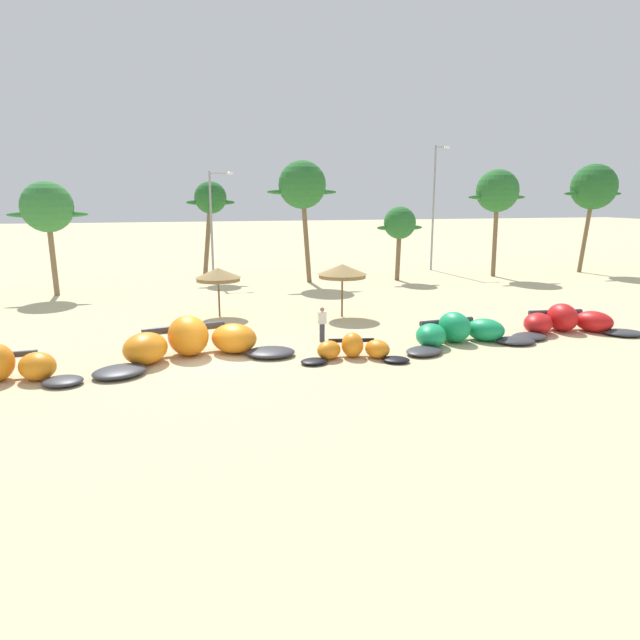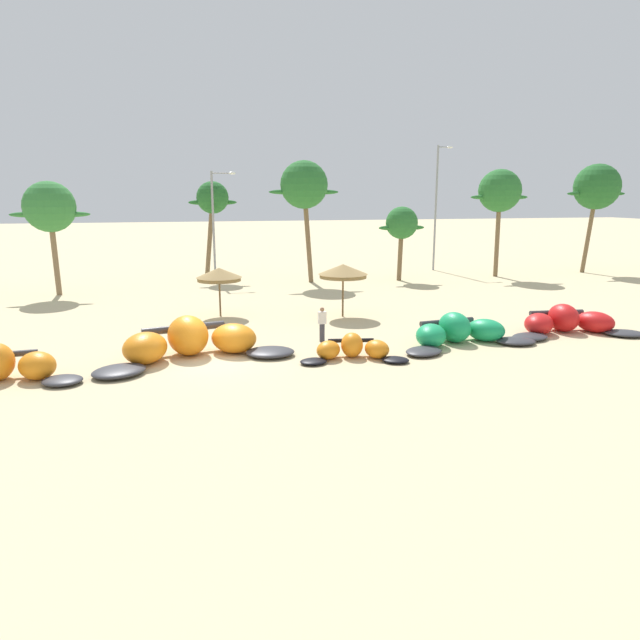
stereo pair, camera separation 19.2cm
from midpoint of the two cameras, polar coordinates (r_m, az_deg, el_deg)
ground_plane at (r=23.95m, az=-10.66°, el=-3.95°), size 260.00×260.00×0.00m
kite_left at (r=24.38m, az=-12.91°, el=-2.20°), size 8.37×4.79×1.69m
kite_left_of_center at (r=23.75m, az=3.08°, el=-2.91°), size 4.61×2.53×1.03m
kite_center at (r=26.78m, az=13.41°, el=-1.18°), size 6.87×3.60×1.39m
kite_right_of_center at (r=30.59m, az=23.09°, el=-0.19°), size 7.01×3.59×1.37m
beach_umbrella_near_van at (r=32.18m, az=-10.26°, el=4.47°), size 2.51×2.51×2.72m
beach_umbrella_middle at (r=31.57m, az=2.06°, el=4.90°), size 2.72×2.72×2.94m
person_near_kites at (r=26.31m, az=0.00°, el=-0.43°), size 0.36×0.24×1.62m
palm_left at (r=42.32m, az=-25.60°, el=10.02°), size 5.01×3.34×7.55m
palm_left_of_gap at (r=47.02m, az=-10.96°, el=11.66°), size 3.79×2.53×7.72m
palm_center_left at (r=44.19m, az=-1.90°, el=13.18°), size 5.37×3.58×9.19m
palm_center_right at (r=45.79m, az=7.81°, el=9.44°), size 3.77×2.52×5.78m
palm_right_of_gap at (r=49.73m, az=17.11°, el=12.08°), size 5.15×3.43×8.70m
palm_right at (r=55.59m, az=25.46°, el=11.80°), size 5.78×3.85×9.26m
lamppost_west_center at (r=45.83m, az=-10.66°, el=9.76°), size 1.94×0.24×8.44m
lamppost_east_center at (r=52.82m, az=11.20°, el=11.33°), size 1.47×0.24×10.88m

